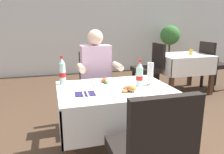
% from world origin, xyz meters
% --- Properties ---
extents(back_wall, '(11.00, 0.12, 2.71)m').
position_xyz_m(back_wall, '(0.00, 4.12, 1.36)').
color(back_wall, silver).
rests_on(back_wall, ground).
extents(main_dining_table, '(1.06, 0.78, 0.74)m').
position_xyz_m(main_dining_table, '(-0.10, 0.13, 0.56)').
color(main_dining_table, white).
rests_on(main_dining_table, ground).
extents(chair_far_diner_seat, '(0.44, 0.50, 0.97)m').
position_xyz_m(chair_far_diner_seat, '(-0.10, 0.91, 0.55)').
color(chair_far_diner_seat, black).
rests_on(chair_far_diner_seat, ground).
extents(chair_near_camera_side, '(0.44, 0.50, 0.97)m').
position_xyz_m(chair_near_camera_side, '(-0.10, -0.65, 0.55)').
color(chair_near_camera_side, black).
rests_on(chair_near_camera_side, ground).
extents(seated_diner_far, '(0.50, 0.46, 1.26)m').
position_xyz_m(seated_diner_far, '(-0.13, 0.80, 0.71)').
color(seated_diner_far, '#282D42').
rests_on(seated_diner_far, ground).
extents(plate_near_camera, '(0.24, 0.24, 0.07)m').
position_xyz_m(plate_near_camera, '(-0.05, -0.05, 0.76)').
color(plate_near_camera, white).
rests_on(plate_near_camera, main_dining_table).
extents(plate_far_diner, '(0.26, 0.26, 0.05)m').
position_xyz_m(plate_far_diner, '(-0.16, 0.31, 0.76)').
color(plate_far_diner, white).
rests_on(plate_far_diner, main_dining_table).
extents(beer_glass_left, '(0.07, 0.07, 0.22)m').
position_xyz_m(beer_glass_left, '(0.25, 0.12, 0.85)').
color(beer_glass_left, white).
rests_on(beer_glass_left, main_dining_table).
extents(cola_bottle_primary, '(0.06, 0.06, 0.28)m').
position_xyz_m(cola_bottle_primary, '(-0.56, 0.40, 0.86)').
color(cola_bottle_primary, silver).
rests_on(cola_bottle_primary, main_dining_table).
extents(cola_bottle_secondary, '(0.07, 0.07, 0.26)m').
position_xyz_m(cola_bottle_secondary, '(0.14, 0.11, 0.85)').
color(cola_bottle_secondary, silver).
rests_on(cola_bottle_secondary, main_dining_table).
extents(napkin_cutlery_set, '(0.18, 0.19, 0.01)m').
position_xyz_m(napkin_cutlery_set, '(-0.40, 0.02, 0.75)').
color(napkin_cutlery_set, '#231E4C').
rests_on(napkin_cutlery_set, main_dining_table).
extents(background_dining_table, '(0.97, 0.78, 0.74)m').
position_xyz_m(background_dining_table, '(1.80, 1.89, 0.56)').
color(background_dining_table, white).
rests_on(background_dining_table, ground).
extents(background_chair_left, '(0.50, 0.44, 0.97)m').
position_xyz_m(background_chair_left, '(1.11, 1.89, 0.55)').
color(background_chair_left, black).
rests_on(background_chair_left, ground).
extents(background_chair_right, '(0.50, 0.44, 0.97)m').
position_xyz_m(background_chair_right, '(2.49, 1.89, 0.55)').
color(background_chair_right, black).
rests_on(background_chair_right, ground).
extents(background_table_tumbler, '(0.06, 0.06, 0.11)m').
position_xyz_m(background_table_tumbler, '(1.89, 1.79, 0.80)').
color(background_table_tumbler, gold).
rests_on(background_table_tumbler, background_dining_table).
extents(potted_plant_corner, '(0.53, 0.53, 1.28)m').
position_xyz_m(potted_plant_corner, '(2.48, 3.57, 0.85)').
color(potted_plant_corner, brown).
rests_on(potted_plant_corner, ground).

